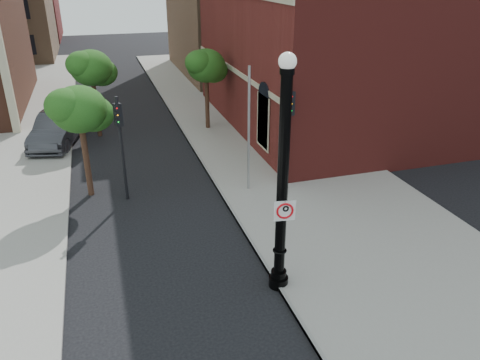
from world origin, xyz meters
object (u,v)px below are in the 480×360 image
object	(u,v)px
lamppost	(282,191)
traffic_signal_left	(120,132)
parked_car	(58,129)
traffic_signal_right	(289,121)
no_parking_sign	(285,211)

from	to	relation	value
lamppost	traffic_signal_left	bearing A→B (deg)	118.03
parked_car	traffic_signal_right	world-z (taller)	traffic_signal_right
parked_car	traffic_signal_left	xyz separation A→B (m)	(2.91, -7.74, 2.04)
lamppost	no_parking_sign	xyz separation A→B (m)	(0.03, -0.17, -0.53)
parked_car	traffic_signal_right	size ratio (longest dim) A/B	1.13
parked_car	traffic_signal_left	world-z (taller)	traffic_signal_left
lamppost	parked_car	xyz separation A→B (m)	(-6.73, 14.92, -2.31)
lamppost	parked_car	size ratio (longest dim) A/B	1.33
traffic_signal_left	traffic_signal_right	world-z (taller)	traffic_signal_right
traffic_signal_left	traffic_signal_right	size ratio (longest dim) A/B	0.94
parked_car	traffic_signal_left	size ratio (longest dim) A/B	1.20
no_parking_sign	traffic_signal_right	distance (m)	6.69
lamppost	traffic_signal_left	size ratio (longest dim) A/B	1.60
traffic_signal_right	traffic_signal_left	bearing A→B (deg)	152.33
no_parking_sign	parked_car	size ratio (longest dim) A/B	0.12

